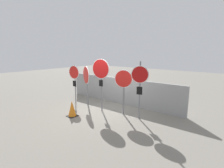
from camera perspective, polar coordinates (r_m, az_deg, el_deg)
name	(u,v)px	position (r m, az deg, el deg)	size (l,w,h in m)	color
ground_plane	(104,109)	(8.79, -2.62, -8.24)	(40.00, 40.00, 0.00)	gray
fence_back	(120,91)	(9.59, 2.59, -2.24)	(7.15, 0.12, 1.41)	gray
stop_sign_0	(74,75)	(9.73, -12.23, 2.79)	(0.74, 0.14, 2.11)	slate
stop_sign_1	(86,78)	(9.17, -8.37, 1.97)	(0.84, 0.43, 2.09)	slate
stop_sign_2	(101,73)	(8.19, -3.66, 3.61)	(0.92, 0.18, 2.50)	slate
stop_sign_3	(124,83)	(7.73, 3.79, 0.33)	(0.72, 0.39, 2.05)	slate
stop_sign_4	(140,80)	(7.25, 9.06, 1.29)	(0.68, 0.30, 2.45)	slate
traffic_cone_0	(72,109)	(7.99, -12.90, -7.87)	(0.42, 0.42, 0.69)	black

